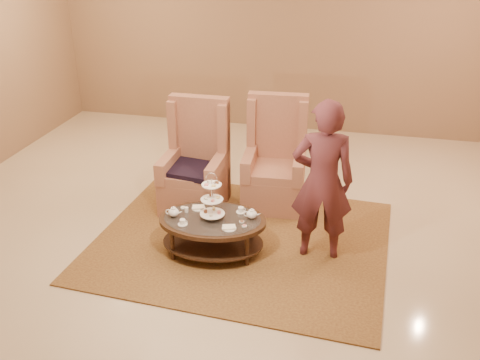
% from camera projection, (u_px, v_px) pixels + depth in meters
% --- Properties ---
extents(ground, '(8.00, 8.00, 0.00)m').
position_uv_depth(ground, '(233.00, 245.00, 6.09)').
color(ground, beige).
rests_on(ground, ground).
extents(ceiling, '(8.00, 8.00, 0.02)m').
position_uv_depth(ceiling, '(233.00, 245.00, 6.09)').
color(ceiling, silver).
rests_on(ceiling, ground).
extents(wall_back, '(8.00, 0.04, 3.50)m').
position_uv_depth(wall_back, '(290.00, 27.00, 8.84)').
color(wall_back, '#957151').
rests_on(wall_back, ground).
extents(rug, '(3.41, 2.89, 0.02)m').
position_uv_depth(rug, '(241.00, 240.00, 6.17)').
color(rug, olive).
rests_on(rug, ground).
extents(tea_table, '(1.24, 0.91, 0.98)m').
position_uv_depth(tea_table, '(213.00, 225.00, 5.80)').
color(tea_table, black).
rests_on(tea_table, ground).
extents(armchair_left, '(0.75, 0.78, 1.39)m').
position_uv_depth(armchair_left, '(196.00, 172.00, 6.76)').
color(armchair_left, '#AE6E52').
rests_on(armchair_left, ground).
extents(armchair_right, '(0.81, 0.83, 1.40)m').
position_uv_depth(armchair_right, '(275.00, 169.00, 6.84)').
color(armchair_right, '#AE6E52').
rests_on(armchair_right, ground).
extents(person, '(0.69, 0.49, 1.79)m').
position_uv_depth(person, '(322.00, 182.00, 5.54)').
color(person, '#512227').
rests_on(person, ground).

